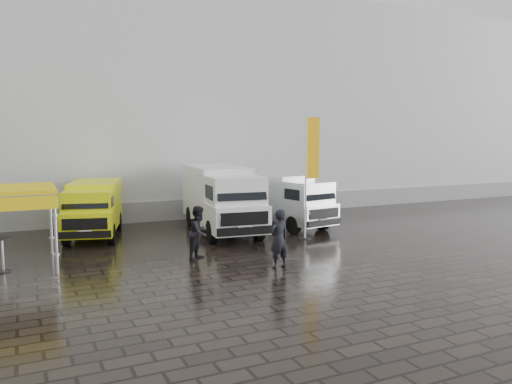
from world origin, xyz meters
TOP-DOWN VIEW (x-y plane):
  - ground at (0.00, 0.00)m, footprint 120.00×120.00m
  - exhibition_hall at (2.00, 16.00)m, footprint 44.00×16.00m
  - hall_plinth at (2.00, 7.95)m, footprint 44.00×0.15m
  - van_yellow at (-6.51, 5.14)m, footprint 3.06×5.23m
  - van_white at (-1.32, 3.80)m, footprint 2.90×6.77m
  - van_silver at (1.84, 4.03)m, footprint 2.74×5.80m
  - canopy_tent at (-9.68, 1.02)m, footprint 2.99×2.99m
  - flagpole at (1.46, 1.09)m, footprint 0.88×0.50m
  - cocktail_table at (-9.78, 0.65)m, footprint 0.60×0.60m
  - wheelie_bin at (6.17, 7.33)m, footprint 0.84×0.84m
  - person_front at (-1.88, -2.58)m, footprint 0.75×0.55m
  - person_tent at (-3.76, -0.32)m, footprint 1.12×1.11m

SIDE VIEW (x-z plane):
  - ground at x=0.00m, z-range 0.00..0.00m
  - hall_plinth at x=2.00m, z-range 0.00..1.00m
  - cocktail_table at x=-9.78m, z-range 0.00..1.07m
  - wheelie_bin at x=6.17m, z-range 0.00..1.09m
  - person_tent at x=-3.76m, z-range 0.00..1.82m
  - person_front at x=-1.88m, z-range 0.00..1.88m
  - van_yellow at x=-6.51m, z-range 0.00..2.27m
  - van_silver at x=1.84m, z-range 0.00..2.42m
  - van_white at x=-1.32m, z-range 0.00..2.85m
  - canopy_tent at x=-9.68m, z-range 1.11..3.69m
  - flagpole at x=1.46m, z-range 0.31..5.46m
  - exhibition_hall at x=2.00m, z-range 0.00..12.00m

